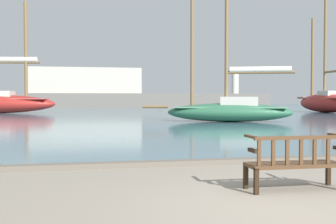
# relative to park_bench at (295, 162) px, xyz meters

# --- Properties ---
(ground_plane) EXTENTS (160.00, 160.00, 0.00)m
(ground_plane) POSITION_rel_park_bench_xyz_m (-0.70, -1.02, -0.47)
(ground_plane) COLOR gray
(harbor_water) EXTENTS (100.00, 80.00, 0.08)m
(harbor_water) POSITION_rel_park_bench_xyz_m (-0.70, 42.98, -0.43)
(harbor_water) COLOR slate
(harbor_water) RESTS_ON ground
(quay_edge_kerb) EXTENTS (40.00, 0.30, 0.12)m
(quay_edge_kerb) POSITION_rel_park_bench_xyz_m (-0.70, 2.83, -0.41)
(quay_edge_kerb) COLOR #675F54
(quay_edge_kerb) RESTS_ON ground
(park_bench) EXTENTS (1.60, 0.53, 0.92)m
(park_bench) POSITION_rel_park_bench_xyz_m (0.00, 0.00, 0.00)
(park_bench) COLOR black
(park_bench) RESTS_ON ground
(sailboat_distant_harbor) EXTENTS (8.98, 4.60, 10.93)m
(sailboat_distant_harbor) POSITION_rel_park_bench_xyz_m (5.24, 17.76, 0.47)
(sailboat_distant_harbor) COLOR #2D6647
(sailboat_distant_harbor) RESTS_ON harbor_water
(sailboat_outer_port) EXTENTS (3.11, 10.70, 13.34)m
(sailboat_outer_port) POSITION_rel_park_bench_xyz_m (19.86, 31.01, 0.75)
(sailboat_outer_port) COLOR maroon
(sailboat_outer_port) RESTS_ON harbor_water
(far_breakwater) EXTENTS (47.42, 2.40, 5.81)m
(far_breakwater) POSITION_rel_park_bench_xyz_m (-1.22, 51.41, 1.45)
(far_breakwater) COLOR #66605B
(far_breakwater) RESTS_ON ground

